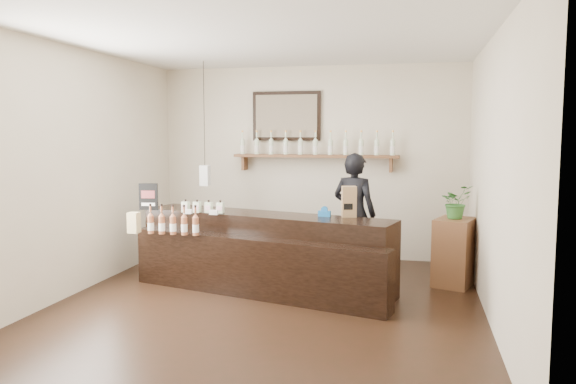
# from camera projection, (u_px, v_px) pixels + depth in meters

# --- Properties ---
(ground) EXTENTS (5.00, 5.00, 0.00)m
(ground) POSITION_uv_depth(u_px,v_px,m) (267.00, 305.00, 6.00)
(ground) COLOR black
(ground) RESTS_ON ground
(room_shell) EXTENTS (5.00, 5.00, 5.00)m
(room_shell) POSITION_uv_depth(u_px,v_px,m) (266.00, 145.00, 5.82)
(room_shell) COLOR beige
(room_shell) RESTS_ON ground
(back_wall_decor) EXTENTS (2.66, 0.96, 1.69)m
(back_wall_decor) POSITION_uv_depth(u_px,v_px,m) (298.00, 138.00, 8.15)
(back_wall_decor) COLOR brown
(back_wall_decor) RESTS_ON ground
(counter) EXTENTS (3.19, 1.61, 1.03)m
(counter) POSITION_uv_depth(u_px,v_px,m) (261.00, 254.00, 6.57)
(counter) COLOR black
(counter) RESTS_ON ground
(promo_sign) EXTENTS (0.24, 0.05, 0.33)m
(promo_sign) POSITION_uv_depth(u_px,v_px,m) (148.00, 197.00, 6.94)
(promo_sign) COLOR black
(promo_sign) RESTS_ON counter
(paper_bag) EXTENTS (0.18, 0.16, 0.35)m
(paper_bag) POSITION_uv_depth(u_px,v_px,m) (349.00, 202.00, 6.36)
(paper_bag) COLOR olive
(paper_bag) RESTS_ON counter
(tape_dispenser) EXTENTS (0.14, 0.07, 0.12)m
(tape_dispenser) POSITION_uv_depth(u_px,v_px,m) (324.00, 213.00, 6.41)
(tape_dispenser) COLOR #1861A9
(tape_dispenser) RESTS_ON counter
(side_cabinet) EXTENTS (0.56, 0.66, 0.81)m
(side_cabinet) POSITION_uv_depth(u_px,v_px,m) (454.00, 252.00, 6.76)
(side_cabinet) COLOR brown
(side_cabinet) RESTS_ON ground
(potted_plant) EXTENTS (0.48, 0.47, 0.40)m
(potted_plant) POSITION_uv_depth(u_px,v_px,m) (456.00, 202.00, 6.69)
(potted_plant) COLOR #316A2A
(potted_plant) RESTS_ON side_cabinet
(shopkeeper) EXTENTS (0.75, 0.60, 1.79)m
(shopkeeper) POSITION_uv_depth(u_px,v_px,m) (354.00, 206.00, 7.24)
(shopkeeper) COLOR black
(shopkeeper) RESTS_ON ground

